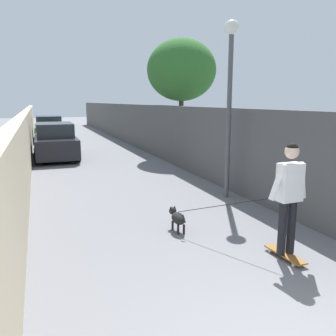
{
  "coord_description": "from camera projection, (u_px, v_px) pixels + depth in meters",
  "views": [
    {
      "loc": [
        -1.85,
        2.33,
        2.5
      ],
      "look_at": [
        5.37,
        -0.38,
        1.0
      ],
      "focal_mm": 37.15,
      "sensor_mm": 36.0,
      "label": 1
    }
  ],
  "objects": [
    {
      "name": "ground_plane",
      "position": [
        94.0,
        156.0,
        15.85
      ],
      "size": [
        80.0,
        80.0,
        0.0
      ],
      "primitive_type": "plane",
      "color": "slate"
    },
    {
      "name": "wall_left",
      "position": [
        25.0,
        141.0,
        12.86
      ],
      "size": [
        48.0,
        0.3,
        2.04
      ],
      "primitive_type": "cube",
      "color": "tan",
      "rests_on": "ground"
    },
    {
      "name": "fence_right",
      "position": [
        166.0,
        133.0,
        14.75
      ],
      "size": [
        48.0,
        0.3,
        2.3
      ],
      "primitive_type": "cube",
      "color": "#4C4C4C",
      "rests_on": "ground"
    },
    {
      "name": "tree_right_near",
      "position": [
        181.0,
        70.0,
        15.54
      ],
      "size": [
        3.09,
        3.09,
        5.22
      ],
      "color": "#473523",
      "rests_on": "ground"
    },
    {
      "name": "lamp_post",
      "position": [
        230.0,
        80.0,
        8.61
      ],
      "size": [
        0.36,
        0.36,
        4.42
      ],
      "color": "#4C4C51",
      "rests_on": "ground"
    },
    {
      "name": "skateboard",
      "position": [
        285.0,
        254.0,
        5.58
      ],
      "size": [
        0.81,
        0.22,
        0.08
      ],
      "color": "brown",
      "rests_on": "ground"
    },
    {
      "name": "person_skateboarder",
      "position": [
        289.0,
        190.0,
        5.38
      ],
      "size": [
        0.23,
        0.71,
        1.79
      ],
      "color": "black",
      "rests_on": "skateboard"
    },
    {
      "name": "dog",
      "position": [
        178.0,
        218.0,
        6.71
      ],
      "size": [
        2.03,
        1.29,
        1.06
      ],
      "color": "black",
      "rests_on": "ground"
    },
    {
      "name": "car_near",
      "position": [
        55.0,
        142.0,
        15.3
      ],
      "size": [
        4.18,
        1.8,
        1.54
      ],
      "color": "black",
      "rests_on": "ground"
    },
    {
      "name": "car_far",
      "position": [
        49.0,
        129.0,
        22.5
      ],
      "size": [
        4.38,
        1.8,
        1.54
      ],
      "color": "#336B38",
      "rests_on": "ground"
    }
  ]
}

